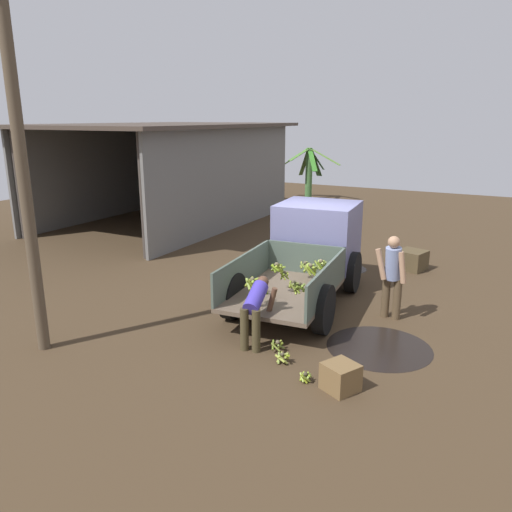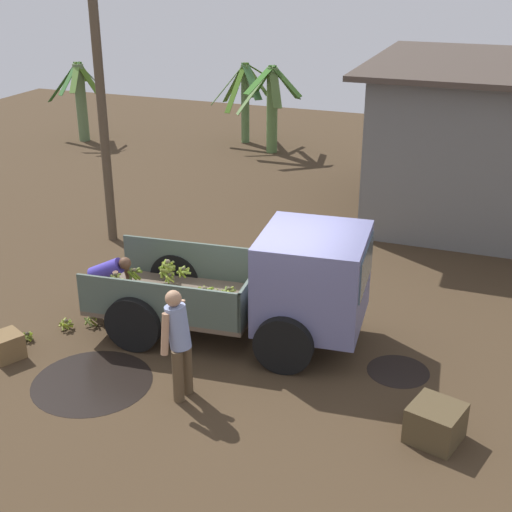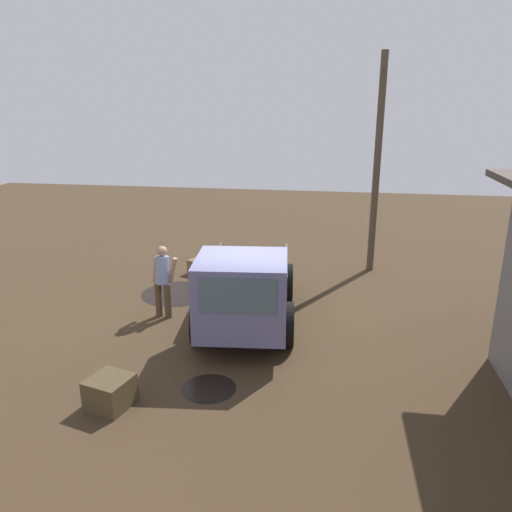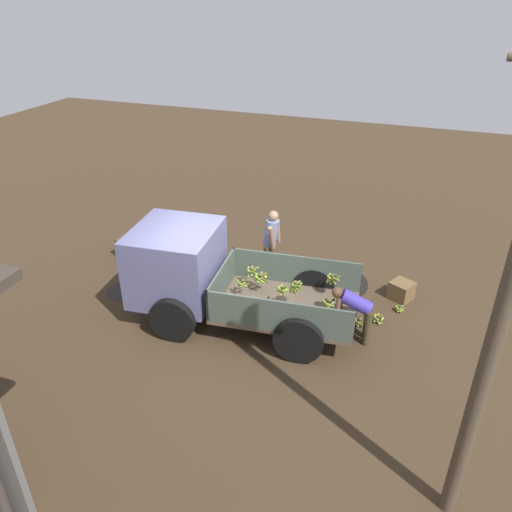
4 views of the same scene
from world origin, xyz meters
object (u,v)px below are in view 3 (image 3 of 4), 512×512
at_px(wooden_crate_0, 198,266).
at_px(utility_pole, 377,165).
at_px(banana_bunch_on_ground_1, 216,271).
at_px(wooden_crate_1, 110,392).
at_px(person_worker_loading, 255,261).
at_px(banana_bunch_on_ground_2, 232,275).
at_px(person_foreground_visitor, 163,278).
at_px(banana_bunch_on_ground_0, 239,279).
at_px(cargo_truck, 244,293).

bearing_deg(wooden_crate_0, utility_pole, 102.65).
height_order(banana_bunch_on_ground_1, wooden_crate_1, wooden_crate_1).
bearing_deg(wooden_crate_1, wooden_crate_0, -177.08).
relative_size(person_worker_loading, wooden_crate_1, 1.77).
xyz_separation_m(person_worker_loading, banana_bunch_on_ground_1, (-0.77, -1.28, -0.62)).
distance_m(wooden_crate_0, wooden_crate_1, 6.68).
bearing_deg(banana_bunch_on_ground_2, person_foreground_visitor, -21.38).
relative_size(banana_bunch_on_ground_0, banana_bunch_on_ground_1, 1.28).
bearing_deg(person_worker_loading, person_foreground_visitor, -45.52).
bearing_deg(person_worker_loading, banana_bunch_on_ground_1, -129.03).
distance_m(cargo_truck, wooden_crate_0, 4.56).
height_order(cargo_truck, wooden_crate_0, cargo_truck).
xyz_separation_m(utility_pole, wooden_crate_1, (7.80, -4.65, -2.86)).
height_order(person_worker_loading, wooden_crate_0, person_worker_loading).
height_order(banana_bunch_on_ground_0, banana_bunch_on_ground_1, banana_bunch_on_ground_0).
bearing_deg(cargo_truck, wooden_crate_0, -157.65).
distance_m(person_worker_loading, wooden_crate_1, 6.13).
xyz_separation_m(person_worker_loading, wooden_crate_0, (-0.74, -1.82, -0.51)).
bearing_deg(person_foreground_visitor, banana_bunch_on_ground_0, -22.29).
bearing_deg(banana_bunch_on_ground_1, person_foreground_visitor, -9.24).
bearing_deg(utility_pole, cargo_truck, -29.73).
bearing_deg(person_worker_loading, wooden_crate_1, -22.03).
relative_size(banana_bunch_on_ground_1, wooden_crate_1, 0.31).
relative_size(cargo_truck, banana_bunch_on_ground_2, 19.19).
bearing_deg(banana_bunch_on_ground_2, wooden_crate_0, -107.35).
bearing_deg(banana_bunch_on_ground_2, banana_bunch_on_ground_1, -123.79).
bearing_deg(banana_bunch_on_ground_0, wooden_crate_0, -116.66).
bearing_deg(wooden_crate_1, utility_pole, 149.16).
height_order(utility_pole, banana_bunch_on_ground_2, utility_pole).
bearing_deg(person_worker_loading, cargo_truck, -3.21).
xyz_separation_m(cargo_truck, banana_bunch_on_ground_1, (-3.99, -1.55, -0.96)).
bearing_deg(person_foreground_visitor, cargo_truck, -106.67).
bearing_deg(person_foreground_visitor, utility_pole, -43.06).
height_order(person_worker_loading, banana_bunch_on_ground_0, person_worker_loading).
relative_size(banana_bunch_on_ground_0, banana_bunch_on_ground_2, 1.06).
relative_size(cargo_truck, person_worker_loading, 4.05).
distance_m(utility_pole, banana_bunch_on_ground_2, 5.14).
bearing_deg(person_worker_loading, banana_bunch_on_ground_2, -126.74).
relative_size(utility_pole, person_worker_loading, 5.30).
height_order(person_foreground_visitor, wooden_crate_0, person_foreground_visitor).
xyz_separation_m(cargo_truck, wooden_crate_0, (-3.96, -2.09, -0.84)).
bearing_deg(cargo_truck, person_worker_loading, 179.32).
bearing_deg(person_foreground_visitor, person_worker_loading, -30.74).
bearing_deg(wooden_crate_1, banana_bunch_on_ground_1, 178.31).
xyz_separation_m(banana_bunch_on_ground_0, wooden_crate_1, (5.99, -1.02, 0.13)).
bearing_deg(banana_bunch_on_ground_0, banana_bunch_on_ground_2, -142.62).
height_order(banana_bunch_on_ground_0, banana_bunch_on_ground_2, banana_bunch_on_ground_0).
relative_size(cargo_truck, banana_bunch_on_ground_1, 23.20).
distance_m(cargo_truck, banana_bunch_on_ground_1, 4.39).
height_order(person_worker_loading, banana_bunch_on_ground_2, person_worker_loading).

